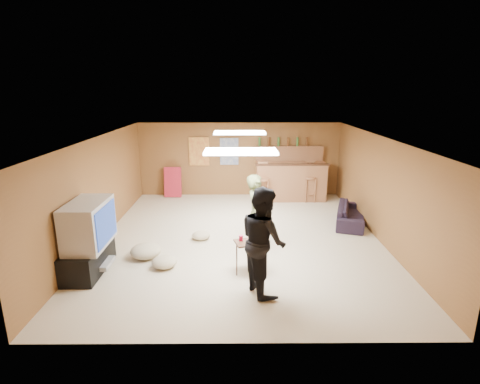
{
  "coord_description": "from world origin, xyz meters",
  "views": [
    {
      "loc": [
        -0.06,
        -7.63,
        3.18
      ],
      "look_at": [
        0.0,
        0.2,
        1.0
      ],
      "focal_mm": 28.0,
      "sensor_mm": 36.0,
      "label": 1
    }
  ],
  "objects_px": {
    "tv_body": "(88,224)",
    "tray_table": "(248,257)",
    "bar_counter": "(291,181)",
    "person_olive": "(256,214)",
    "person_black": "(263,240)",
    "sofa": "(351,214)"
  },
  "relations": [
    {
      "from": "bar_counter",
      "to": "person_black",
      "type": "relative_size",
      "value": 1.15
    },
    {
      "from": "bar_counter",
      "to": "tray_table",
      "type": "bearing_deg",
      "value": -107.0
    },
    {
      "from": "person_black",
      "to": "tray_table",
      "type": "distance_m",
      "value": 0.89
    },
    {
      "from": "person_olive",
      "to": "person_black",
      "type": "height_order",
      "value": "person_black"
    },
    {
      "from": "person_black",
      "to": "tv_body",
      "type": "bearing_deg",
      "value": 56.54
    },
    {
      "from": "person_olive",
      "to": "person_black",
      "type": "bearing_deg",
      "value": -169.05
    },
    {
      "from": "person_olive",
      "to": "person_black",
      "type": "xyz_separation_m",
      "value": [
        0.04,
        -1.46,
        0.07
      ]
    },
    {
      "from": "bar_counter",
      "to": "tv_body",
      "type": "bearing_deg",
      "value": -133.0
    },
    {
      "from": "tv_body",
      "to": "sofa",
      "type": "distance_m",
      "value": 5.92
    },
    {
      "from": "tv_body",
      "to": "bar_counter",
      "type": "height_order",
      "value": "tv_body"
    },
    {
      "from": "tray_table",
      "to": "sofa",
      "type": "bearing_deg",
      "value": 43.8
    },
    {
      "from": "person_olive",
      "to": "bar_counter",
      "type": "bearing_deg",
      "value": -8.58
    },
    {
      "from": "bar_counter",
      "to": "person_black",
      "type": "height_order",
      "value": "person_black"
    },
    {
      "from": "tv_body",
      "to": "person_olive",
      "type": "relative_size",
      "value": 0.69
    },
    {
      "from": "bar_counter",
      "to": "person_black",
      "type": "bearing_deg",
      "value": -102.67
    },
    {
      "from": "bar_counter",
      "to": "person_olive",
      "type": "relative_size",
      "value": 1.25
    },
    {
      "from": "tv_body",
      "to": "sofa",
      "type": "height_order",
      "value": "tv_body"
    },
    {
      "from": "tv_body",
      "to": "tray_table",
      "type": "relative_size",
      "value": 1.9
    },
    {
      "from": "bar_counter",
      "to": "tray_table",
      "type": "distance_m",
      "value": 4.69
    },
    {
      "from": "tv_body",
      "to": "person_olive",
      "type": "bearing_deg",
      "value": 14.92
    },
    {
      "from": "person_black",
      "to": "tray_table",
      "type": "bearing_deg",
      "value": -1.99
    },
    {
      "from": "bar_counter",
      "to": "person_olive",
      "type": "height_order",
      "value": "person_olive"
    }
  ]
}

